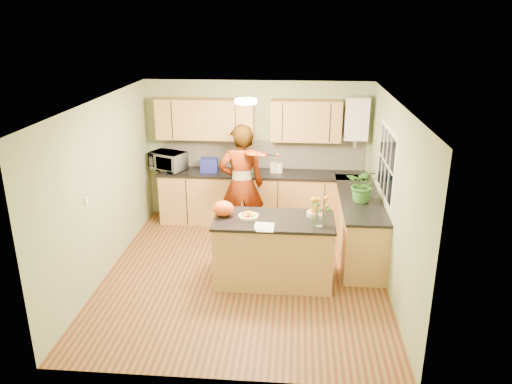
{
  "coord_description": "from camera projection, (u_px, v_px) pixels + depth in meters",
  "views": [
    {
      "loc": [
        0.7,
        -6.42,
        3.56
      ],
      "look_at": [
        0.12,
        0.5,
        1.09
      ],
      "focal_mm": 35.0,
      "sensor_mm": 36.0,
      "label": 1
    }
  ],
  "objects": [
    {
      "name": "peninsula_island",
      "position": [
        274.0,
        250.0,
        6.94
      ],
      "size": [
        1.64,
        0.84,
        0.94
      ],
      "color": "tan",
      "rests_on": "floor"
    },
    {
      "name": "orange_bag",
      "position": [
        224.0,
        209.0,
        6.85
      ],
      "size": [
        0.35,
        0.32,
        0.22
      ],
      "primitive_type": "ellipsoid",
      "rotation": [
        0.0,
        0.0,
        0.32
      ],
      "color": "#FF5915",
      "rests_on": "peninsula_island"
    },
    {
      "name": "microwave",
      "position": [
        168.0,
        161.0,
        8.87
      ],
      "size": [
        0.71,
        0.62,
        0.33
      ],
      "primitive_type": "imported",
      "rotation": [
        0.0,
        0.0,
        -0.43
      ],
      "color": "white",
      "rests_on": "back_counter"
    },
    {
      "name": "kettle",
      "position": [
        251.0,
        166.0,
        8.77
      ],
      "size": [
        0.15,
        0.15,
        0.27
      ],
      "rotation": [
        0.0,
        0.0,
        -0.01
      ],
      "color": "silver",
      "rests_on": "back_counter"
    },
    {
      "name": "orange_bowl",
      "position": [
        314.0,
        212.0,
        6.87
      ],
      "size": [
        0.21,
        0.21,
        0.13
      ],
      "color": "beige",
      "rests_on": "peninsula_island"
    },
    {
      "name": "violin",
      "position": [
        253.0,
        153.0,
        7.56
      ],
      "size": [
        0.71,
        0.62,
        0.18
      ],
      "primitive_type": null,
      "rotation": [
        0.17,
        0.0,
        -0.61
      ],
      "color": "#561005",
      "rests_on": "violinist"
    },
    {
      "name": "wall_back",
      "position": [
        257.0,
        151.0,
        8.97
      ],
      "size": [
        4.0,
        0.02,
        2.5
      ],
      "primitive_type": "cube",
      "color": "#90A475",
      "rests_on": "floor"
    },
    {
      "name": "wall_front",
      "position": [
        219.0,
        272.0,
        4.74
      ],
      "size": [
        4.0,
        0.02,
        2.5
      ],
      "primitive_type": "cube",
      "color": "#90A475",
      "rests_on": "floor"
    },
    {
      "name": "wall_right",
      "position": [
        392.0,
        197.0,
        6.7
      ],
      "size": [
        0.02,
        4.5,
        2.5
      ],
      "primitive_type": "cube",
      "color": "#90A475",
      "rests_on": "floor"
    },
    {
      "name": "floor",
      "position": [
        245.0,
        273.0,
        7.28
      ],
      "size": [
        4.5,
        4.5,
        0.0
      ],
      "primitive_type": "plane",
      "color": "#572B19",
      "rests_on": "ground"
    },
    {
      "name": "ceiling",
      "position": [
        243.0,
        102.0,
        6.44
      ],
      "size": [
        4.0,
        4.5,
        0.02
      ],
      "primitive_type": "cube",
      "color": "white",
      "rests_on": "wall_back"
    },
    {
      "name": "upper_cabinets",
      "position": [
        247.0,
        120.0,
        8.62
      ],
      "size": [
        3.2,
        0.34,
        0.7
      ],
      "color": "tan",
      "rests_on": "wall_back"
    },
    {
      "name": "jar_white",
      "position": [
        280.0,
        168.0,
        8.73
      ],
      "size": [
        0.12,
        0.12,
        0.16
      ],
      "primitive_type": "cylinder",
      "rotation": [
        0.0,
        0.0,
        0.1
      ],
      "color": "white",
      "rests_on": "back_counter"
    },
    {
      "name": "boiler",
      "position": [
        356.0,
        119.0,
        8.47
      ],
      "size": [
        0.4,
        0.3,
        0.86
      ],
      "color": "white",
      "rests_on": "wall_back"
    },
    {
      "name": "right_counter",
      "position": [
        358.0,
        225.0,
        7.78
      ],
      "size": [
        0.62,
        2.24,
        0.94
      ],
      "color": "tan",
      "rests_on": "floor"
    },
    {
      "name": "fruit_dish",
      "position": [
        248.0,
        215.0,
        6.8
      ],
      "size": [
        0.28,
        0.28,
        0.1
      ],
      "color": "beige",
      "rests_on": "peninsula_island"
    },
    {
      "name": "light_switch",
      "position": [
        87.0,
        201.0,
        6.43
      ],
      "size": [
        0.02,
        0.09,
        0.09
      ],
      "primitive_type": "cube",
      "color": "white",
      "rests_on": "wall_left"
    },
    {
      "name": "potted_plant",
      "position": [
        364.0,
        185.0,
        7.33
      ],
      "size": [
        0.6,
        0.56,
        0.53
      ],
      "primitive_type": "imported",
      "rotation": [
        0.0,
        0.0,
        -0.39
      ],
      "color": "#377828",
      "rests_on": "right_counter"
    },
    {
      "name": "papers",
      "position": [
        265.0,
        227.0,
        6.51
      ],
      "size": [
        0.22,
        0.31,
        0.01
      ],
      "primitive_type": "cube",
      "color": "silver",
      "rests_on": "peninsula_island"
    },
    {
      "name": "splashback",
      "position": [
        263.0,
        154.0,
        8.96
      ],
      "size": [
        3.6,
        0.02,
        0.52
      ],
      "primitive_type": "cube",
      "color": "beige",
      "rests_on": "back_counter"
    },
    {
      "name": "flower_vase",
      "position": [
        320.0,
        204.0,
        6.47
      ],
      "size": [
        0.25,
        0.25,
        0.46
      ],
      "rotation": [
        0.0,
        0.0,
        -0.05
      ],
      "color": "silver",
      "rests_on": "peninsula_island"
    },
    {
      "name": "ceiling_lamp",
      "position": [
        246.0,
        101.0,
        6.73
      ],
      "size": [
        0.3,
        0.3,
        0.07
      ],
      "color": "#FFEABF",
      "rests_on": "ceiling"
    },
    {
      "name": "blue_box",
      "position": [
        209.0,
        165.0,
        8.8
      ],
      "size": [
        0.31,
        0.23,
        0.24
      ],
      "primitive_type": "cube",
      "rotation": [
        0.0,
        0.0,
        0.04
      ],
      "color": "navy",
      "rests_on": "back_counter"
    },
    {
      "name": "back_counter",
      "position": [
        262.0,
        197.0,
        8.94
      ],
      "size": [
        3.64,
        0.62,
        0.94
      ],
      "color": "tan",
      "rests_on": "floor"
    },
    {
      "name": "jar_cream",
      "position": [
        273.0,
        167.0,
        8.75
      ],
      "size": [
        0.15,
        0.15,
        0.18
      ],
      "primitive_type": "cylinder",
      "rotation": [
        0.0,
        0.0,
        -0.3
      ],
      "color": "beige",
      "rests_on": "back_counter"
    },
    {
      "name": "window_right",
      "position": [
        386.0,
        163.0,
        7.16
      ],
      "size": [
        0.01,
        1.3,
        1.05
      ],
      "color": "white",
      "rests_on": "wall_right"
    },
    {
      "name": "violinist",
      "position": [
        241.0,
        185.0,
        7.98
      ],
      "size": [
        0.8,
        0.6,
        1.98
      ],
      "primitive_type": "imported",
      "rotation": [
        0.0,
        0.0,
        3.32
      ],
      "color": "#E0B189",
      "rests_on": "floor"
    },
    {
      "name": "wall_left",
      "position": [
        103.0,
        189.0,
        7.01
      ],
      "size": [
        0.02,
        4.5,
        2.5
      ],
      "primitive_type": "cube",
      "color": "#90A475",
      "rests_on": "floor"
    }
  ]
}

